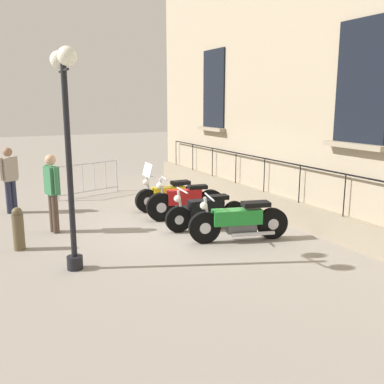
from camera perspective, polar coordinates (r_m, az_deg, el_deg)
The scene contains 11 objects.
ground_plane at distance 10.44m, azimuth -1.02°, elevation -4.40°, with size 60.00×60.00×0.00m, color gray.
building_facade at distance 11.47m, azimuth 11.58°, elevation 13.81°, with size 0.82×13.07×6.91m.
motorcycle_yellow at distance 11.84m, azimuth -3.00°, elevation -0.39°, with size 1.96×0.72×1.32m.
motorcycle_red at distance 10.90m, azimuth -0.82°, elevation -1.36°, with size 2.02×0.64×1.09m.
motorcycle_black at distance 10.05m, azimuth 1.92°, elevation -2.61°, with size 2.02×0.66×0.98m.
motorcycle_green at distance 9.26m, azimuth 6.19°, elevation -3.84°, with size 2.14×0.94×1.00m.
lamppost at distance 7.57m, azimuth -16.11°, elevation 7.72°, with size 0.30×1.00×3.76m.
crowd_barrier at distance 13.95m, azimuth -13.45°, elevation 1.80°, with size 2.05×0.70×1.05m.
bollard at distance 9.31m, azimuth -21.90°, elevation -4.49°, with size 0.22×0.22×0.88m.
pedestrian_standing at distance 10.15m, azimuth -17.92°, elevation 0.44°, with size 0.31×0.51×1.78m.
pedestrian_walking at distance 12.36m, azimuth -22.89°, elevation 1.94°, with size 0.48×0.36×1.75m.
Camera 1 is at (4.33, 9.04, 2.93)m, focal length 40.52 mm.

